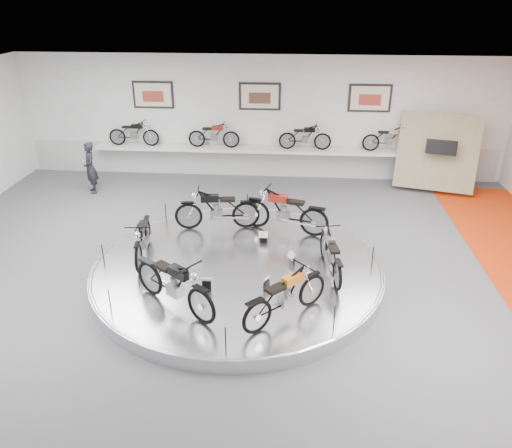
# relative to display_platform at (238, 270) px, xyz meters

# --- Properties ---
(floor) EXTENTS (16.00, 16.00, 0.00)m
(floor) POSITION_rel_display_platform_xyz_m (0.00, -0.30, -0.15)
(floor) COLOR #555557
(floor) RESTS_ON ground
(ceiling) EXTENTS (16.00, 16.00, 0.00)m
(ceiling) POSITION_rel_display_platform_xyz_m (0.00, -0.30, 3.85)
(ceiling) COLOR white
(ceiling) RESTS_ON wall_back
(wall_back) EXTENTS (16.00, 0.00, 16.00)m
(wall_back) POSITION_rel_display_platform_xyz_m (0.00, 6.70, 1.85)
(wall_back) COLOR white
(wall_back) RESTS_ON floor
(dado_band) EXTENTS (15.68, 0.04, 1.10)m
(dado_band) POSITION_rel_display_platform_xyz_m (0.00, 6.68, 0.40)
(dado_band) COLOR #BCBCBA
(dado_band) RESTS_ON floor
(display_platform) EXTENTS (6.40, 6.40, 0.30)m
(display_platform) POSITION_rel_display_platform_xyz_m (0.00, 0.00, 0.00)
(display_platform) COLOR silver
(display_platform) RESTS_ON floor
(platform_rim) EXTENTS (6.40, 6.40, 0.10)m
(platform_rim) POSITION_rel_display_platform_xyz_m (0.00, 0.00, 0.12)
(platform_rim) COLOR #B2B2BA
(platform_rim) RESTS_ON display_platform
(shelf) EXTENTS (11.00, 0.55, 0.10)m
(shelf) POSITION_rel_display_platform_xyz_m (0.00, 6.40, 0.85)
(shelf) COLOR silver
(shelf) RESTS_ON wall_back
(poster_left) EXTENTS (1.35, 0.06, 0.88)m
(poster_left) POSITION_rel_display_platform_xyz_m (-3.50, 6.66, 2.55)
(poster_left) COLOR beige
(poster_left) RESTS_ON wall_back
(poster_center) EXTENTS (1.35, 0.06, 0.88)m
(poster_center) POSITION_rel_display_platform_xyz_m (0.00, 6.66, 2.55)
(poster_center) COLOR beige
(poster_center) RESTS_ON wall_back
(poster_right) EXTENTS (1.35, 0.06, 0.88)m
(poster_right) POSITION_rel_display_platform_xyz_m (3.50, 6.66, 2.55)
(poster_right) COLOR beige
(poster_right) RESTS_ON wall_back
(display_panel) EXTENTS (2.56, 1.52, 2.30)m
(display_panel) POSITION_rel_display_platform_xyz_m (5.60, 5.80, 1.10)
(display_panel) COLOR #9C8B67
(display_panel) RESTS_ON floor
(shelf_bike_a) EXTENTS (1.22, 0.43, 0.73)m
(shelf_bike_a) POSITION_rel_display_platform_xyz_m (-4.20, 6.40, 1.27)
(shelf_bike_a) COLOR black
(shelf_bike_a) RESTS_ON shelf
(shelf_bike_b) EXTENTS (1.22, 0.43, 0.73)m
(shelf_bike_b) POSITION_rel_display_platform_xyz_m (-1.50, 6.40, 1.27)
(shelf_bike_b) COLOR maroon
(shelf_bike_b) RESTS_ON shelf
(shelf_bike_c) EXTENTS (1.22, 0.43, 0.73)m
(shelf_bike_c) POSITION_rel_display_platform_xyz_m (1.50, 6.40, 1.27)
(shelf_bike_c) COLOR black
(shelf_bike_c) RESTS_ON shelf
(shelf_bike_d) EXTENTS (1.22, 0.43, 0.73)m
(shelf_bike_d) POSITION_rel_display_platform_xyz_m (4.20, 6.40, 1.27)
(shelf_bike_d) COLOR silver
(shelf_bike_d) RESTS_ON shelf
(bike_a) EXTENTS (2.02, 1.16, 1.12)m
(bike_a) POSITION_rel_display_platform_xyz_m (0.98, 1.75, 0.71)
(bike_a) COLOR maroon
(bike_a) RESTS_ON display_platform
(bike_b) EXTENTS (1.88, 0.87, 1.07)m
(bike_b) POSITION_rel_display_platform_xyz_m (-0.71, 1.79, 0.68)
(bike_b) COLOR black
(bike_b) RESTS_ON display_platform
(bike_c) EXTENTS (0.78, 1.68, 0.95)m
(bike_c) POSITION_rel_display_platform_xyz_m (-2.16, 0.17, 0.63)
(bike_c) COLOR black
(bike_c) RESTS_ON display_platform
(bike_d) EXTENTS (1.87, 1.61, 1.08)m
(bike_d) POSITION_rel_display_platform_xyz_m (-0.99, -1.74, 0.69)
(bike_d) COLOR black
(bike_d) RESTS_ON display_platform
(bike_e) EXTENTS (1.64, 1.60, 1.00)m
(bike_e) POSITION_rel_display_platform_xyz_m (1.11, -1.91, 0.65)
(bike_e) COLOR #C76615
(bike_e) RESTS_ON display_platform
(bike_f) EXTENTS (0.82, 1.68, 0.94)m
(bike_f) POSITION_rel_display_platform_xyz_m (2.01, -0.20, 0.62)
(bike_f) COLOR silver
(bike_f) RESTS_ON display_platform
(visitor) EXTENTS (0.64, 0.70, 1.62)m
(visitor) POSITION_rel_display_platform_xyz_m (-5.13, 4.71, 0.66)
(visitor) COLOR black
(visitor) RESTS_ON floor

